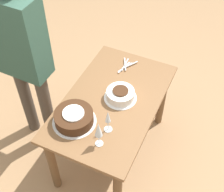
{
  "coord_description": "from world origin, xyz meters",
  "views": [
    {
      "loc": [
        1.51,
        0.7,
        2.58
      ],
      "look_at": [
        0.0,
        0.0,
        0.77
      ],
      "focal_mm": 50.0,
      "sensor_mm": 36.0,
      "label": 1
    }
  ],
  "objects_px": {
    "cake_center_white": "(120,95)",
    "person_cutting": "(22,52)",
    "wine_glass_far": "(99,130)",
    "cake_front_chocolate": "(74,118)",
    "wine_glass_near": "(108,118)"
  },
  "relations": [
    {
      "from": "cake_front_chocolate",
      "to": "person_cutting",
      "type": "height_order",
      "value": "person_cutting"
    },
    {
      "from": "cake_center_white",
      "to": "person_cutting",
      "type": "xyz_separation_m",
      "value": [
        0.13,
        -0.78,
        0.26
      ]
    },
    {
      "from": "cake_front_chocolate",
      "to": "wine_glass_far",
      "type": "bearing_deg",
      "value": 69.0
    },
    {
      "from": "cake_center_white",
      "to": "cake_front_chocolate",
      "type": "distance_m",
      "value": 0.42
    },
    {
      "from": "wine_glass_far",
      "to": "person_cutting",
      "type": "relative_size",
      "value": 0.14
    },
    {
      "from": "wine_glass_far",
      "to": "cake_front_chocolate",
      "type": "bearing_deg",
      "value": -111.0
    },
    {
      "from": "wine_glass_near",
      "to": "person_cutting",
      "type": "distance_m",
      "value": 0.87
    },
    {
      "from": "cake_front_chocolate",
      "to": "cake_center_white",
      "type": "bearing_deg",
      "value": 149.37
    },
    {
      "from": "cake_center_white",
      "to": "person_cutting",
      "type": "relative_size",
      "value": 0.16
    },
    {
      "from": "cake_center_white",
      "to": "wine_glass_far",
      "type": "height_order",
      "value": "wine_glass_far"
    },
    {
      "from": "cake_front_chocolate",
      "to": "person_cutting",
      "type": "relative_size",
      "value": 0.2
    },
    {
      "from": "cake_center_white",
      "to": "wine_glass_near",
      "type": "distance_m",
      "value": 0.34
    },
    {
      "from": "cake_center_white",
      "to": "person_cutting",
      "type": "height_order",
      "value": "person_cutting"
    },
    {
      "from": "cake_center_white",
      "to": "wine_glass_far",
      "type": "relative_size",
      "value": 1.14
    },
    {
      "from": "wine_glass_far",
      "to": "cake_center_white",
      "type": "bearing_deg",
      "value": -175.01
    }
  ]
}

